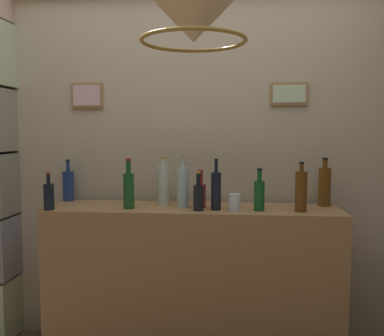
% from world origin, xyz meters
% --- Properties ---
extents(panelled_rear_partition, '(3.38, 0.15, 2.66)m').
position_xyz_m(panelled_rear_partition, '(-0.00, 1.10, 1.40)').
color(panelled_rear_partition, '#BCAD8E').
rests_on(panelled_rear_partition, ground).
extents(bar_shelf_unit, '(1.82, 0.42, 0.98)m').
position_xyz_m(bar_shelf_unit, '(0.00, 0.81, 0.49)').
color(bar_shelf_unit, '#9E7547').
rests_on(bar_shelf_unit, ground).
extents(liquor_bottle_scotch, '(0.06, 0.06, 0.25)m').
position_xyz_m(liquor_bottle_scotch, '(0.40, 0.74, 1.08)').
color(liquor_bottle_scotch, '#175424').
rests_on(liquor_bottle_scotch, bar_shelf_unit).
extents(liquor_bottle_port, '(0.07, 0.07, 0.24)m').
position_xyz_m(liquor_bottle_port, '(0.05, 0.80, 1.06)').
color(liquor_bottle_port, maroon).
rests_on(liquor_bottle_port, bar_shelf_unit).
extents(liquor_bottle_brandy, '(0.07, 0.07, 0.31)m').
position_xyz_m(liquor_bottle_brandy, '(-0.39, 0.74, 1.10)').
color(liquor_bottle_brandy, '#1B5124').
rests_on(liquor_bottle_brandy, bar_shelf_unit).
extents(liquor_bottle_vodka, '(0.06, 0.06, 0.23)m').
position_xyz_m(liquor_bottle_vodka, '(-0.86, 0.65, 1.06)').
color(liquor_bottle_vodka, black).
rests_on(liquor_bottle_vodka, bar_shelf_unit).
extents(liquor_bottle_bourbon, '(0.06, 0.06, 0.24)m').
position_xyz_m(liquor_bottle_bourbon, '(0.04, 0.70, 1.06)').
color(liquor_bottle_bourbon, black).
rests_on(liquor_bottle_bourbon, bar_shelf_unit).
extents(liquor_bottle_rye, '(0.08, 0.08, 0.31)m').
position_xyz_m(liquor_bottle_rye, '(0.83, 0.93, 1.10)').
color(liquor_bottle_rye, brown).
rests_on(liquor_bottle_rye, bar_shelf_unit).
extents(liquor_bottle_gin, '(0.07, 0.07, 0.32)m').
position_xyz_m(liquor_bottle_gin, '(-0.06, 0.80, 1.10)').
color(liquor_bottle_gin, '#A9CBC6').
rests_on(liquor_bottle_gin, bar_shelf_unit).
extents(liquor_bottle_amaro, '(0.06, 0.06, 0.31)m').
position_xyz_m(liquor_bottle_amaro, '(0.15, 0.74, 1.10)').
color(liquor_bottle_amaro, black).
rests_on(liquor_bottle_amaro, bar_shelf_unit).
extents(liquor_bottle_tequila, '(0.07, 0.07, 0.31)m').
position_xyz_m(liquor_bottle_tequila, '(-0.20, 0.90, 1.11)').
color(liquor_bottle_tequila, silver).
rests_on(liquor_bottle_tequila, bar_shelf_unit).
extents(liquor_bottle_sherry, '(0.07, 0.07, 0.29)m').
position_xyz_m(liquor_bottle_sherry, '(0.65, 0.73, 1.10)').
color(liquor_bottle_sherry, '#603713').
rests_on(liquor_bottle_sherry, bar_shelf_unit).
extents(liquor_bottle_whiskey, '(0.08, 0.08, 0.28)m').
position_xyz_m(liquor_bottle_whiskey, '(-0.87, 0.98, 1.08)').
color(liquor_bottle_whiskey, navy).
rests_on(liquor_bottle_whiskey, bar_shelf_unit).
extents(glass_tumbler_rocks, '(0.07, 0.07, 0.10)m').
position_xyz_m(glass_tumbler_rocks, '(0.26, 0.70, 1.03)').
color(glass_tumbler_rocks, silver).
rests_on(glass_tumbler_rocks, bar_shelf_unit).
extents(pendant_lamp, '(0.42, 0.42, 0.60)m').
position_xyz_m(pendant_lamp, '(0.09, -0.11, 1.89)').
color(pendant_lamp, beige).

